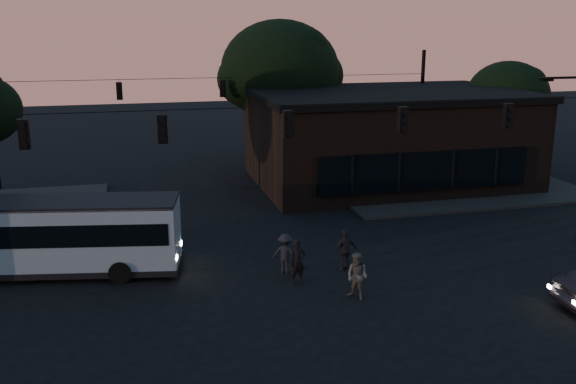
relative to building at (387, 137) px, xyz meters
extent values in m
plane|color=black|center=(-9.00, -15.97, -2.71)|extent=(120.00, 120.00, 0.00)
cube|color=black|center=(3.00, -1.97, -2.63)|extent=(14.00, 10.00, 0.15)
cube|color=black|center=(0.00, 0.03, -0.21)|extent=(15.00, 10.00, 5.00)
cube|color=black|center=(0.00, 0.03, 2.49)|extent=(15.40, 10.40, 0.40)
cube|color=black|center=(0.00, -5.09, -0.91)|extent=(11.50, 0.18, 2.00)
cylinder|color=black|center=(-5.00, 6.03, -0.71)|extent=(0.44, 0.44, 4.00)
ellipsoid|color=black|center=(-5.00, 6.03, 3.49)|extent=(7.60, 7.60, 6.46)
cylinder|color=black|center=(9.00, 2.03, -1.21)|extent=(0.44, 0.44, 3.00)
ellipsoid|color=black|center=(9.00, 2.03, 1.94)|extent=(5.20, 5.20, 4.42)
cylinder|color=black|center=(-9.00, -11.97, 3.49)|extent=(26.00, 0.03, 0.03)
cube|color=black|center=(-18.00, -11.97, 2.84)|extent=(0.34, 0.30, 1.00)
cube|color=black|center=(-13.50, -11.97, 2.84)|extent=(0.34, 0.30, 1.00)
cube|color=black|center=(-9.00, -11.97, 2.84)|extent=(0.34, 0.30, 1.00)
cube|color=black|center=(-4.50, -11.97, 2.84)|extent=(0.34, 0.30, 1.00)
cube|color=black|center=(0.00, -11.97, 2.84)|extent=(0.34, 0.30, 1.00)
cylinder|color=black|center=(4.00, 4.03, 1.04)|extent=(0.24, 0.24, 7.50)
cylinder|color=black|center=(-9.00, 4.03, 3.29)|extent=(26.00, 0.03, 0.03)
cube|color=black|center=(-15.00, 4.03, 2.64)|extent=(0.34, 0.30, 1.00)
cube|color=black|center=(-9.00, 4.03, 2.64)|extent=(0.34, 0.30, 1.00)
cube|color=black|center=(-3.00, 4.03, 2.64)|extent=(0.34, 0.30, 1.00)
cube|color=#7F95A2|center=(-17.98, -10.38, -1.12)|extent=(10.21, 4.05, 2.36)
cube|color=black|center=(-17.98, -10.38, -0.90)|extent=(9.83, 4.02, 0.82)
cube|color=black|center=(-17.98, -10.38, 0.06)|extent=(10.21, 4.05, 0.14)
cube|color=black|center=(-17.98, -10.38, -2.39)|extent=(10.32, 4.13, 0.23)
cylinder|color=black|center=(-15.25, -12.04, -2.30)|extent=(0.84, 0.37, 0.82)
cylinder|color=black|center=(-14.84, -9.81, -2.30)|extent=(0.84, 0.37, 0.82)
imported|color=black|center=(-9.05, -13.59, -1.88)|extent=(0.62, 0.42, 1.65)
imported|color=#514F49|center=(-7.44, -15.36, -1.90)|extent=(0.96, 1.00, 1.62)
imported|color=black|center=(-6.96, -12.78, -1.90)|extent=(1.00, 0.55, 1.61)
imported|color=black|center=(-9.24, -12.48, -1.95)|extent=(1.14, 0.98, 1.52)
camera|label=1|loc=(-14.66, -34.42, 6.34)|focal=40.00mm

